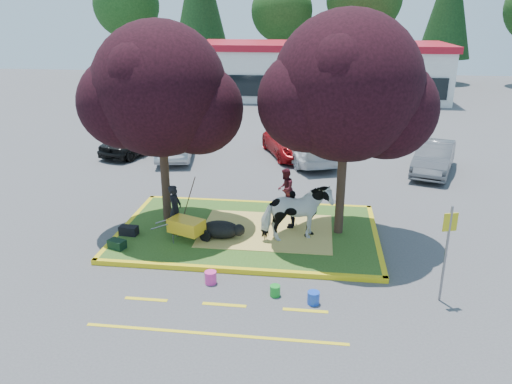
# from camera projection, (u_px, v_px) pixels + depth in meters

# --- Properties ---
(ground) EXTENTS (90.00, 90.00, 0.00)m
(ground) POSITION_uv_depth(u_px,v_px,m) (248.00, 234.00, 16.23)
(ground) COLOR #424244
(ground) RESTS_ON ground
(median_island) EXTENTS (8.00, 5.00, 0.15)m
(median_island) POSITION_uv_depth(u_px,v_px,m) (248.00, 232.00, 16.21)
(median_island) COLOR #294716
(median_island) RESTS_ON ground
(curb_near) EXTENTS (8.30, 0.16, 0.15)m
(curb_near) POSITION_uv_depth(u_px,v_px,m) (235.00, 270.00, 13.80)
(curb_near) COLOR yellow
(curb_near) RESTS_ON ground
(curb_far) EXTENTS (8.30, 0.16, 0.15)m
(curb_far) POSITION_uv_depth(u_px,v_px,m) (258.00, 203.00, 18.61)
(curb_far) COLOR yellow
(curb_far) RESTS_ON ground
(curb_left) EXTENTS (0.16, 5.30, 0.15)m
(curb_left) POSITION_uv_depth(u_px,v_px,m) (128.00, 225.00, 16.69)
(curb_left) COLOR yellow
(curb_left) RESTS_ON ground
(curb_right) EXTENTS (0.16, 5.30, 0.15)m
(curb_right) POSITION_uv_depth(u_px,v_px,m) (376.00, 239.00, 15.73)
(curb_right) COLOR yellow
(curb_right) RESTS_ON ground
(straw_bedding) EXTENTS (4.20, 3.00, 0.01)m
(straw_bedding) POSITION_uv_depth(u_px,v_px,m) (266.00, 231.00, 16.11)
(straw_bedding) COLOR #DECA5B
(straw_bedding) RESTS_ON median_island
(tree_purple_left) EXTENTS (5.06, 4.20, 6.51)m
(tree_purple_left) POSITION_uv_depth(u_px,v_px,m) (160.00, 96.00, 15.42)
(tree_purple_left) COLOR black
(tree_purple_left) RESTS_ON median_island
(tree_purple_right) EXTENTS (5.30, 4.40, 6.82)m
(tree_purple_right) POSITION_uv_depth(u_px,v_px,m) (347.00, 94.00, 14.50)
(tree_purple_right) COLOR black
(tree_purple_right) RESTS_ON median_island
(fire_lane_stripe_a) EXTENTS (1.10, 0.12, 0.01)m
(fire_lane_stripe_a) POSITION_uv_depth(u_px,v_px,m) (146.00, 299.00, 12.55)
(fire_lane_stripe_a) COLOR yellow
(fire_lane_stripe_a) RESTS_ON ground
(fire_lane_stripe_b) EXTENTS (1.10, 0.12, 0.01)m
(fire_lane_stripe_b) POSITION_uv_depth(u_px,v_px,m) (224.00, 305.00, 12.32)
(fire_lane_stripe_b) COLOR yellow
(fire_lane_stripe_b) RESTS_ON ground
(fire_lane_stripe_c) EXTENTS (1.10, 0.12, 0.01)m
(fire_lane_stripe_c) POSITION_uv_depth(u_px,v_px,m) (305.00, 311.00, 12.08)
(fire_lane_stripe_c) COLOR yellow
(fire_lane_stripe_c) RESTS_ON ground
(fire_lane_long) EXTENTS (6.00, 0.10, 0.01)m
(fire_lane_long) POSITION_uv_depth(u_px,v_px,m) (214.00, 334.00, 11.20)
(fire_lane_long) COLOR yellow
(fire_lane_long) RESTS_ON ground
(retail_building) EXTENTS (20.40, 8.40, 4.40)m
(retail_building) POSITION_uv_depth(u_px,v_px,m) (319.00, 70.00, 41.31)
(retail_building) COLOR silver
(retail_building) RESTS_ON ground
(treeline) EXTENTS (46.58, 7.80, 14.63)m
(treeline) POSITION_uv_depth(u_px,v_px,m) (314.00, 1.00, 48.50)
(treeline) COLOR black
(treeline) RESTS_ON ground
(cow) EXTENTS (2.31, 1.68, 1.78)m
(cow) POSITION_uv_depth(u_px,v_px,m) (296.00, 214.00, 15.15)
(cow) COLOR silver
(cow) RESTS_ON median_island
(calf) EXTENTS (1.34, 0.90, 0.54)m
(calf) POSITION_uv_depth(u_px,v_px,m) (220.00, 229.00, 15.55)
(calf) COLOR black
(calf) RESTS_ON median_island
(handler) EXTENTS (0.42, 0.60, 1.58)m
(handler) POSITION_uv_depth(u_px,v_px,m) (175.00, 209.00, 15.75)
(handler) COLOR black
(handler) RESTS_ON median_island
(visitor_a) EXTENTS (0.64, 0.78, 1.48)m
(visitor_a) POSITION_uv_depth(u_px,v_px,m) (285.00, 189.00, 17.70)
(visitor_a) COLOR #48141F
(visitor_a) RESTS_ON median_island
(visitor_b) EXTENTS (0.40, 0.78, 1.28)m
(visitor_b) POSITION_uv_depth(u_px,v_px,m) (292.00, 209.00, 16.15)
(visitor_b) COLOR black
(visitor_b) RESTS_ON median_island
(wheelbarrow) EXTENTS (1.86, 0.97, 0.71)m
(wheelbarrow) POSITION_uv_depth(u_px,v_px,m) (187.00, 226.00, 15.25)
(wheelbarrow) COLOR black
(wheelbarrow) RESTS_ON median_island
(gear_bag_dark) EXTENTS (0.59, 0.35, 0.29)m
(gear_bag_dark) POSITION_uv_depth(u_px,v_px,m) (129.00, 230.00, 15.78)
(gear_bag_dark) COLOR black
(gear_bag_dark) RESTS_ON median_island
(gear_bag_green) EXTENTS (0.58, 0.47, 0.27)m
(gear_bag_green) POSITION_uv_depth(u_px,v_px,m) (117.00, 244.00, 14.88)
(gear_bag_green) COLOR black
(gear_bag_green) RESTS_ON median_island
(sign_post) EXTENTS (0.35, 0.13, 2.54)m
(sign_post) POSITION_uv_depth(u_px,v_px,m) (447.00, 244.00, 11.98)
(sign_post) COLOR slate
(sign_post) RESTS_ON ground
(bucket_green) EXTENTS (0.33, 0.33, 0.29)m
(bucket_green) POSITION_uv_depth(u_px,v_px,m) (275.00, 291.00, 12.67)
(bucket_green) COLOR #169326
(bucket_green) RESTS_ON ground
(bucket_pink) EXTENTS (0.39, 0.39, 0.34)m
(bucket_pink) POSITION_uv_depth(u_px,v_px,m) (211.00, 277.00, 13.25)
(bucket_pink) COLOR #EC3494
(bucket_pink) RESTS_ON ground
(bucket_blue) EXTENTS (0.32, 0.32, 0.32)m
(bucket_blue) POSITION_uv_depth(u_px,v_px,m) (313.00, 298.00, 12.32)
(bucket_blue) COLOR blue
(bucket_blue) RESTS_ON ground
(car_black) EXTENTS (3.15, 4.66, 1.48)m
(car_black) POSITION_uv_depth(u_px,v_px,m) (136.00, 139.00, 25.20)
(car_black) COLOR black
(car_black) RESTS_ON ground
(car_silver) EXTENTS (2.30, 4.67, 1.47)m
(car_silver) POSITION_uv_depth(u_px,v_px,m) (176.00, 143.00, 24.51)
(car_silver) COLOR #A4A7AC
(car_silver) RESTS_ON ground
(car_red) EXTENTS (3.47, 4.85, 1.23)m
(car_red) POSITION_uv_depth(u_px,v_px,m) (291.00, 144.00, 24.75)
(car_red) COLOR maroon
(car_red) RESTS_ON ground
(car_white) EXTENTS (3.67, 5.53, 1.49)m
(car_white) POSITION_uv_depth(u_px,v_px,m) (307.00, 145.00, 23.97)
(car_white) COLOR silver
(car_white) RESTS_ON ground
(car_grey) EXTENTS (2.71, 4.50, 1.40)m
(car_grey) POSITION_uv_depth(u_px,v_px,m) (434.00, 158.00, 22.14)
(car_grey) COLOR #4F5156
(car_grey) RESTS_ON ground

